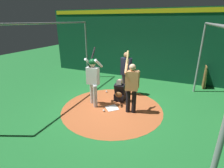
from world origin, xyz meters
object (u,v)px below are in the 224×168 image
object	(u,v)px
batter	(93,78)
bat_rack	(205,77)
home_plate	(112,108)
visitor	(132,85)
catcher	(120,92)
umpire	(126,71)
baseball_0	(107,92)
baseball_1	(104,111)

from	to	relation	value
batter	bat_rack	xyz separation A→B (m)	(-3.72, 3.93, -0.59)
home_plate	visitor	size ratio (longest dim) A/B	0.20
home_plate	catcher	distance (m)	0.79
home_plate	umpire	xyz separation A→B (m)	(-1.42, 0.02, 1.03)
batter	baseball_0	bearing A→B (deg)	-177.47
batter	catcher	world-z (taller)	batter
umpire	baseball_1	world-z (taller)	umpire
batter	umpire	xyz separation A→B (m)	(-1.42, 0.77, -0.05)
bat_rack	catcher	bearing A→B (deg)	-46.36
home_plate	visitor	bearing A→B (deg)	91.71
home_plate	bat_rack	size ratio (longest dim) A/B	0.40
home_plate	baseball_0	bearing A→B (deg)	-147.19
visitor	baseball_1	bearing A→B (deg)	-79.25
home_plate	baseball_1	distance (m)	0.38
visitor	baseball_1	world-z (taller)	visitor
home_plate	batter	world-z (taller)	batter
baseball_0	visitor	bearing A→B (deg)	50.80
baseball_0	batter	bearing A→B (deg)	2.53
catcher	baseball_0	xyz separation A→B (m)	(-0.53, -0.83, -0.31)
catcher	baseball_0	distance (m)	1.04
umpire	baseball_0	bearing A→B (deg)	-78.23
catcher	bat_rack	world-z (taller)	bat_rack
batter	umpire	world-z (taller)	batter
home_plate	baseball_0	size ratio (longest dim) A/B	5.68
umpire	baseball_1	xyz separation A→B (m)	(1.76, -0.19, -1.00)
catcher	umpire	bearing A→B (deg)	-179.50
home_plate	catcher	size ratio (longest dim) A/B	0.46
baseball_1	umpire	bearing A→B (deg)	173.75
batter	baseball_0	world-z (taller)	batter
baseball_1	home_plate	bearing A→B (deg)	153.59
home_plate	bat_rack	bearing A→B (deg)	139.45
umpire	bat_rack	world-z (taller)	umpire
home_plate	baseball_0	distance (m)	1.49
baseball_0	catcher	bearing A→B (deg)	57.42
catcher	baseball_1	xyz separation A→B (m)	(1.06, -0.20, -0.31)
umpire	baseball_0	world-z (taller)	umpire
home_plate	visitor	world-z (taller)	visitor
catcher	visitor	bearing A→B (deg)	44.00
batter	visitor	size ratio (longest dim) A/B	1.01
visitor	bat_rack	size ratio (longest dim) A/B	1.99
home_plate	baseball_1	xyz separation A→B (m)	(0.34, -0.17, 0.03)
umpire	visitor	xyz separation A→B (m)	(1.40, 0.68, -0.03)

